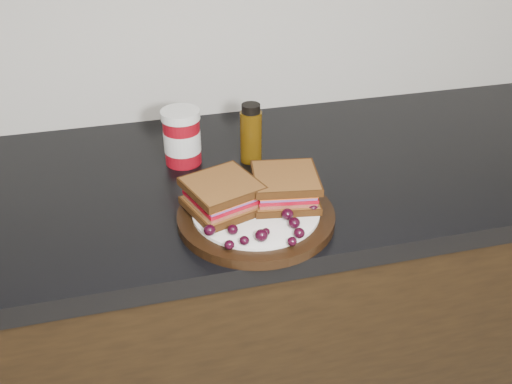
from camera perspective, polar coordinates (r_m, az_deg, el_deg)
base_cabinets at (r=1.44m, az=-12.89°, el=-15.96°), size 3.96×0.58×0.86m
countertop at (r=1.16m, az=-15.53°, el=-0.75°), size 3.98×0.60×0.04m
plate at (r=1.01m, az=0.00°, el=-2.44°), size 0.28×0.28×0.02m
sandwich_left at (r=1.00m, az=-3.39°, el=-0.35°), size 0.15×0.15×0.05m
sandwich_right at (r=1.02m, az=2.94°, el=0.47°), size 0.13×0.13×0.05m
grape_0 at (r=0.94m, az=-4.67°, el=-3.82°), size 0.02×0.02×0.02m
grape_1 at (r=0.94m, az=-2.35°, el=-3.78°), size 0.02×0.02×0.02m
grape_2 at (r=0.91m, az=-2.68°, el=-5.29°), size 0.02×0.02×0.02m
grape_3 at (r=0.92m, az=-1.17°, el=-4.88°), size 0.02×0.02×0.02m
grape_4 at (r=0.93m, az=0.55°, el=-4.36°), size 0.02×0.02×0.02m
grape_5 at (r=0.94m, az=1.00°, el=-4.01°), size 0.01×0.01×0.01m
grape_6 at (r=0.92m, az=3.62°, el=-4.96°), size 0.02×0.02×0.01m
grape_7 at (r=0.94m, az=4.33°, el=-4.11°), size 0.02×0.02×0.02m
grape_8 at (r=0.96m, az=3.85°, el=-3.10°), size 0.02×0.02×0.02m
grape_9 at (r=0.98m, az=3.16°, el=-2.22°), size 0.02×0.02×0.02m
grape_10 at (r=1.00m, az=5.72°, el=-1.63°), size 0.02×0.02×0.02m
grape_11 at (r=1.01m, az=4.65°, el=-1.30°), size 0.02×0.02×0.02m
grape_12 at (r=1.02m, az=4.55°, el=-0.91°), size 0.02×0.02×0.02m
grape_13 at (r=1.04m, az=3.55°, el=0.04°), size 0.02×0.02×0.02m
grape_14 at (r=1.05m, az=3.11°, el=0.29°), size 0.01×0.01×0.01m
grape_15 at (r=1.03m, az=-1.87°, el=-0.18°), size 0.02×0.02×0.02m
grape_16 at (r=1.02m, az=-4.01°, el=-0.83°), size 0.02×0.02×0.02m
grape_17 at (r=1.01m, az=-4.61°, el=-0.99°), size 0.02×0.02×0.02m
grape_18 at (r=0.99m, az=-5.00°, el=-1.96°), size 0.02×0.02×0.02m
grape_19 at (r=0.99m, az=-4.64°, el=-1.98°), size 0.02×0.02×0.02m
grape_20 at (r=1.00m, az=-2.74°, el=-1.36°), size 0.02×0.02×0.01m
grape_21 at (r=1.01m, az=-2.94°, el=-1.26°), size 0.02×0.02×0.01m
grape_22 at (r=0.99m, az=-3.42°, el=-1.83°), size 0.02×0.02×0.02m
condiment_jar at (r=1.19m, az=-7.41°, el=5.48°), size 0.11×0.11×0.12m
oil_bottle at (r=1.18m, az=-0.50°, el=5.92°), size 0.05×0.05×0.13m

